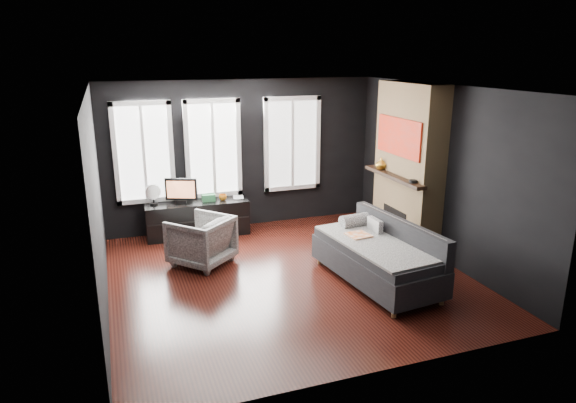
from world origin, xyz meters
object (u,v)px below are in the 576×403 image
object	(u,v)px
media_console	(198,218)
mug	(223,197)
sofa	(377,253)
armchair	(201,238)
monitor	(181,189)
mantel_vase	(381,164)
book	(233,191)

from	to	relation	value
media_console	mug	size ratio (longest dim) A/B	13.05
mug	sofa	bearing A→B (deg)	-60.45
sofa	armchair	xyz separation A→B (m)	(-2.20, 1.50, -0.03)
sofa	monitor	bearing A→B (deg)	122.42
monitor	mantel_vase	distance (m)	3.47
armchair	media_console	world-z (taller)	armchair
mug	mantel_vase	distance (m)	2.83
monitor	armchair	bearing A→B (deg)	-64.33
armchair	mantel_vase	bearing A→B (deg)	140.87
sofa	media_console	distance (m)	3.49
sofa	monitor	xyz separation A→B (m)	(-2.29, 2.82, 0.42)
sofa	mantel_vase	xyz separation A→B (m)	(0.95, 1.65, 0.88)
sofa	media_console	xyz separation A→B (m)	(-2.03, 2.84, -0.14)
mug	book	world-z (taller)	book
armchair	book	distance (m)	1.62
monitor	mantel_vase	xyz separation A→B (m)	(3.24, -1.17, 0.46)
monitor	mug	size ratio (longest dim) A/B	4.13
media_console	monitor	world-z (taller)	monitor
media_console	book	xyz separation A→B (m)	(0.67, 0.01, 0.43)
monitor	mug	world-z (taller)	monitor
armchair	media_console	bearing A→B (deg)	-139.29
mantel_vase	sofa	bearing A→B (deg)	-119.95
monitor	book	bearing A→B (deg)	23.68
mantel_vase	monitor	bearing A→B (deg)	160.05
armchair	book	xyz separation A→B (m)	(0.84, 1.35, 0.32)
armchair	sofa	bearing A→B (deg)	103.88
monitor	mantel_vase	size ratio (longest dim) A/B	2.84
sofa	armchair	size ratio (longest dim) A/B	2.48
media_console	book	distance (m)	0.79
monitor	sofa	bearing A→B (deg)	-29.03
media_console	mantel_vase	world-z (taller)	mantel_vase
sofa	mug	xyz separation A→B (m)	(-1.57, 2.77, 0.24)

